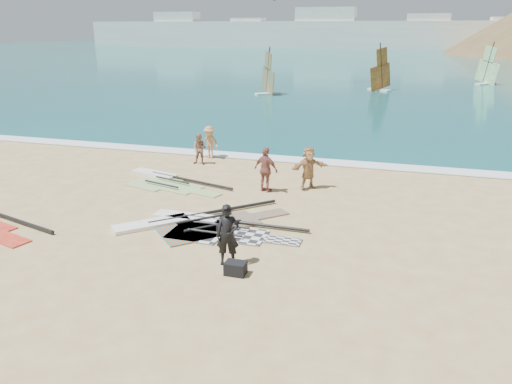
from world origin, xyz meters
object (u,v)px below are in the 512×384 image
(rig_green, at_px, (166,180))
(beachgoer_back, at_px, (266,170))
(beachgoer_left, at_px, (200,149))
(rig_grey, at_px, (211,226))
(gear_bag_far, at_px, (225,231))
(rig_orange, at_px, (191,223))
(beachgoer_mid, at_px, (209,142))
(person_wetsuit, at_px, (228,235))
(gear_bag_near, at_px, (236,268))
(beachgoer_right, at_px, (309,168))

(rig_green, xyz_separation_m, beachgoer_back, (4.57, -0.08, 0.88))
(beachgoer_left, bearing_deg, rig_grey, -71.46)
(gear_bag_far, relative_size, beachgoer_left, 0.37)
(rig_orange, xyz_separation_m, beachgoer_mid, (-2.73, 8.62, 0.78))
(rig_grey, xyz_separation_m, gear_bag_far, (0.71, -0.56, 0.12))
(rig_green, bearing_deg, person_wetsuit, -35.75)
(rig_green, height_order, person_wetsuit, person_wetsuit)
(person_wetsuit, relative_size, beachgoer_mid, 1.07)
(person_wetsuit, bearing_deg, beachgoer_mid, 100.78)
(rig_grey, distance_m, person_wetsuit, 2.96)
(beachgoer_mid, bearing_deg, rig_grey, -55.87)
(rig_grey, height_order, rig_green, same)
(rig_orange, distance_m, person_wetsuit, 3.44)
(rig_grey, bearing_deg, rig_green, 132.49)
(gear_bag_near, bearing_deg, person_wetsuit, 127.45)
(rig_orange, relative_size, beachgoer_left, 3.59)
(beachgoer_mid, bearing_deg, person_wetsuit, -53.61)
(person_wetsuit, bearing_deg, gear_bag_far, 99.40)
(rig_grey, distance_m, beachgoer_right, 5.69)
(rig_grey, bearing_deg, gear_bag_near, -56.35)
(beachgoer_left, relative_size, beachgoer_back, 0.81)
(beachgoer_mid, distance_m, beachgoer_back, 6.13)
(rig_green, relative_size, gear_bag_near, 9.55)
(beachgoer_back, bearing_deg, gear_bag_near, 117.24)
(rig_orange, distance_m, gear_bag_far, 1.59)
(gear_bag_near, xyz_separation_m, beachgoer_back, (-1.14, 7.17, 0.75))
(beachgoer_left, height_order, beachgoer_back, beachgoer_back)
(gear_bag_near, bearing_deg, beachgoer_mid, 114.86)
(rig_grey, height_order, beachgoer_right, beachgoer_right)
(gear_bag_far, relative_size, beachgoer_back, 0.30)
(rig_orange, height_order, beachgoer_mid, beachgoer_mid)
(gear_bag_far, relative_size, beachgoer_right, 0.31)
(gear_bag_far, bearing_deg, beachgoer_back, 89.53)
(gear_bag_far, distance_m, beachgoer_back, 4.84)
(gear_bag_near, bearing_deg, beachgoer_back, 99.07)
(gear_bag_near, relative_size, beachgoer_left, 0.37)
(gear_bag_near, relative_size, gear_bag_far, 1.02)
(rig_grey, relative_size, gear_bag_near, 9.88)
(person_wetsuit, height_order, beachgoer_left, person_wetsuit)
(beachgoer_left, bearing_deg, beachgoer_back, -43.69)
(gear_bag_far, xyz_separation_m, beachgoer_mid, (-4.19, 9.22, 0.67))
(rig_orange, bearing_deg, beachgoer_mid, 63.23)
(rig_green, distance_m, beachgoer_right, 6.25)
(rig_green, bearing_deg, beachgoer_mid, 101.50)
(beachgoer_left, bearing_deg, rig_green, -102.69)
(beachgoer_back, relative_size, beachgoer_right, 1.04)
(beachgoer_right, bearing_deg, rig_grey, -152.59)
(beachgoer_left, distance_m, beachgoer_mid, 1.24)
(rig_green, height_order, beachgoer_mid, beachgoer_mid)
(rig_orange, xyz_separation_m, beachgoer_left, (-2.74, 7.38, 0.70))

